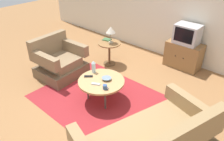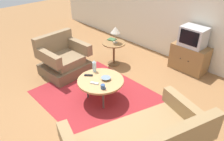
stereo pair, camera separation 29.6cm
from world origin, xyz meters
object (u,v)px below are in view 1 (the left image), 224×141
object	(u,v)px
vase	(94,67)
bowl	(107,79)
tv_remote_dark	(88,76)
coffee_table	(101,82)
television	(187,34)
tv_stand	(183,55)
side_table	(109,49)
table_lamp	(111,30)
armchair	(59,62)
book	(107,39)
tv_remote_silver	(96,84)
mug	(105,87)

from	to	relation	value
vase	bowl	xyz separation A→B (m)	(0.36, -0.03, -0.10)
tv_remote_dark	vase	bearing A→B (deg)	-120.67
coffee_table	television	bearing A→B (deg)	76.03
tv_stand	television	size ratio (longest dim) A/B	1.52
coffee_table	tv_remote_dark	xyz separation A→B (m)	(-0.26, -0.07, 0.04)
side_table	table_lamp	bearing A→B (deg)	42.88
table_lamp	tv_remote_dark	size ratio (longest dim) A/B	2.67
armchair	tv_remote_dark	bearing A→B (deg)	79.64
armchair	tv_stand	world-z (taller)	armchair
armchair	bowl	bearing A→B (deg)	87.20
table_lamp	book	world-z (taller)	table_lamp
table_lamp	tv_remote_silver	distance (m)	1.62
tv_remote_dark	tv_remote_silver	size ratio (longest dim) A/B	0.94
tv_remote_dark	tv_remote_silver	xyz separation A→B (m)	(0.28, -0.09, 0.00)
table_lamp	armchair	bearing A→B (deg)	-115.76
television	book	xyz separation A→B (m)	(-1.54, -0.97, -0.25)
side_table	tv_stand	distance (m)	1.75
armchair	book	distance (m)	1.25
bowl	tv_stand	bearing A→B (deg)	77.10
table_lamp	bowl	xyz separation A→B (m)	(0.87, -1.09, -0.41)
mug	television	bearing A→B (deg)	82.52
table_lamp	bowl	distance (m)	1.45
side_table	bowl	distance (m)	1.39
armchair	tv_remote_silver	xyz separation A→B (m)	(1.37, -0.21, 0.15)
bowl	tv_remote_dark	size ratio (longest dim) A/B	1.23
tv_stand	book	xyz separation A→B (m)	(-1.54, -0.98, 0.27)
coffee_table	mug	xyz separation A→B (m)	(0.24, -0.15, 0.07)
vase	side_table	bearing A→B (deg)	117.48
armchair	tv_stand	bearing A→B (deg)	134.81
coffee_table	tv_remote_silver	xyz separation A→B (m)	(0.02, -0.16, 0.04)
armchair	bowl	xyz separation A→B (m)	(1.41, 0.02, 0.16)
television	mug	bearing A→B (deg)	-97.48
table_lamp	bowl	world-z (taller)	table_lamp
book	tv_stand	bearing A→B (deg)	16.65
armchair	vase	distance (m)	1.08
table_lamp	tv_remote_dark	bearing A→B (deg)	-65.89
television	tv_remote_dark	xyz separation A→B (m)	(-0.81, -2.27, -0.38)
tv_remote_dark	tv_remote_silver	distance (m)	0.29
table_lamp	book	distance (m)	0.35
tv_remote_dark	tv_stand	bearing A→B (deg)	-152.80
television	tv_remote_silver	bearing A→B (deg)	-102.62
tv_stand	tv_remote_silver	xyz separation A→B (m)	(-0.53, -2.36, 0.15)
tv_remote_silver	tv_stand	bearing A→B (deg)	-130.34
vase	tv_remote_silver	world-z (taller)	vase
book	armchair	bearing A→B (deg)	-122.73
tv_stand	armchair	bearing A→B (deg)	-131.42
mug	table_lamp	bearing A→B (deg)	128.67
television	tv_stand	bearing A→B (deg)	90.00
side_table	tv_stand	world-z (taller)	tv_stand
coffee_table	book	size ratio (longest dim) A/B	3.82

